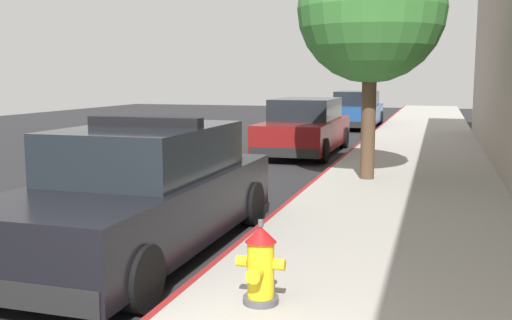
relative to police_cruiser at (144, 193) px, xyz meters
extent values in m
cube|color=#232326|center=(-3.06, 6.59, -0.84)|extent=(33.97, 60.00, 0.20)
cube|color=#9E9991|center=(2.94, 6.59, -0.66)|extent=(3.45, 60.00, 0.17)
cube|color=maroon|center=(1.18, 6.59, -0.66)|extent=(0.08, 60.00, 0.17)
cube|color=black|center=(4.70, 11.61, 2.73)|extent=(0.06, 1.30, 1.10)
cube|color=black|center=(0.00, -0.04, -0.16)|extent=(1.84, 4.80, 0.76)
cube|color=black|center=(0.00, 0.11, 0.52)|extent=(1.64, 2.50, 0.60)
cube|color=black|center=(0.00, -2.38, -0.42)|extent=(1.76, 0.16, 0.24)
cube|color=black|center=(0.00, 2.30, -0.42)|extent=(1.76, 0.16, 0.24)
cylinder|color=black|center=(-0.86, 1.66, -0.42)|extent=(0.22, 0.64, 0.64)
cylinder|color=black|center=(0.86, 1.66, -0.42)|extent=(0.22, 0.64, 0.64)
cylinder|color=black|center=(0.86, -1.74, -0.42)|extent=(0.22, 0.64, 0.64)
cube|color=black|center=(0.00, 0.06, 0.88)|extent=(1.48, 0.20, 0.12)
cube|color=red|center=(-0.35, 0.06, 0.88)|extent=(0.44, 0.18, 0.11)
cube|color=#1E33E0|center=(0.35, 0.06, 0.88)|extent=(0.44, 0.18, 0.11)
cube|color=maroon|center=(-0.16, 9.88, -0.16)|extent=(1.84, 4.80, 0.76)
cube|color=black|center=(-0.16, 10.03, 0.52)|extent=(1.64, 2.50, 0.60)
cube|color=black|center=(-0.16, 7.54, -0.42)|extent=(1.76, 0.16, 0.24)
cube|color=black|center=(-0.16, 12.22, -0.42)|extent=(1.76, 0.16, 0.24)
cylinder|color=black|center=(-1.02, 11.58, -0.42)|extent=(0.22, 0.64, 0.64)
cylinder|color=black|center=(0.70, 11.58, -0.42)|extent=(0.22, 0.64, 0.64)
cylinder|color=black|center=(-1.02, 8.18, -0.42)|extent=(0.22, 0.64, 0.64)
cylinder|color=black|center=(0.70, 8.18, -0.42)|extent=(0.22, 0.64, 0.64)
cube|color=navy|center=(0.08, 19.00, -0.16)|extent=(1.84, 4.80, 0.76)
cube|color=black|center=(0.08, 19.15, 0.52)|extent=(1.64, 2.50, 0.60)
cube|color=black|center=(0.08, 16.66, -0.42)|extent=(1.76, 0.16, 0.24)
cube|color=black|center=(0.08, 21.34, -0.42)|extent=(1.76, 0.16, 0.24)
cylinder|color=black|center=(-0.78, 20.70, -0.42)|extent=(0.22, 0.64, 0.64)
cylinder|color=black|center=(0.94, 20.70, -0.42)|extent=(0.22, 0.64, 0.64)
cylinder|color=black|center=(-0.78, 17.30, -0.42)|extent=(0.22, 0.64, 0.64)
cylinder|color=black|center=(0.94, 17.30, -0.42)|extent=(0.22, 0.64, 0.64)
cylinder|color=#4C4C51|center=(1.99, -1.62, -0.54)|extent=(0.32, 0.32, 0.06)
cylinder|color=yellow|center=(1.99, -1.62, -0.26)|extent=(0.24, 0.24, 0.50)
cone|color=red|center=(1.99, -1.62, 0.06)|extent=(0.28, 0.28, 0.14)
cylinder|color=#4C4C51|center=(1.99, -1.62, 0.16)|extent=(0.05, 0.05, 0.06)
cylinder|color=yellow|center=(1.82, -1.62, -0.20)|extent=(0.10, 0.10, 0.10)
cylinder|color=yellow|center=(2.16, -1.62, -0.20)|extent=(0.10, 0.10, 0.10)
cylinder|color=yellow|center=(1.99, -1.80, -0.25)|extent=(0.13, 0.12, 0.13)
cylinder|color=brown|center=(2.14, 5.23, 0.57)|extent=(0.28, 0.28, 2.30)
sphere|color=#387A33|center=(2.14, 5.23, 2.71)|extent=(2.83, 2.83, 2.83)
camera|label=1|loc=(3.44, -6.44, 1.42)|focal=41.41mm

